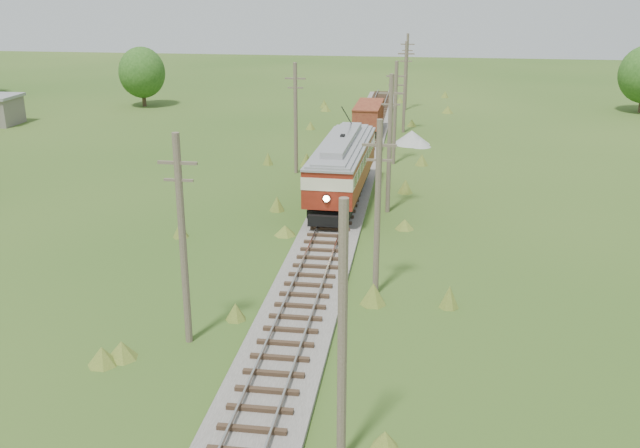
# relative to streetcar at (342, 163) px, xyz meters

# --- Properties ---
(railbed_main) EXTENTS (3.60, 96.00, 0.57)m
(railbed_main) POSITION_rel_streetcar_xyz_m (0.00, 1.47, -2.63)
(railbed_main) COLOR #605B54
(railbed_main) RESTS_ON ground
(streetcar) EXTENTS (3.51, 13.58, 6.18)m
(streetcar) POSITION_rel_streetcar_xyz_m (0.00, 0.00, 0.00)
(streetcar) COLOR black
(streetcar) RESTS_ON ground
(gondola) EXTENTS (2.58, 7.58, 2.51)m
(gondola) POSITION_rel_streetcar_xyz_m (0.00, 22.70, -0.91)
(gondola) COLOR black
(gondola) RESTS_ON ground
(gravel_pile) EXTENTS (3.51, 3.72, 1.28)m
(gravel_pile) POSITION_rel_streetcar_xyz_m (4.47, 19.03, -2.22)
(gravel_pile) COLOR gray
(gravel_pile) RESTS_ON ground
(utility_pole_r_1) EXTENTS (0.30, 0.30, 8.80)m
(utility_pole_r_1) POSITION_rel_streetcar_xyz_m (3.10, -27.53, 1.58)
(utility_pole_r_1) COLOR brown
(utility_pole_r_1) RESTS_ON ground
(utility_pole_r_2) EXTENTS (1.60, 0.30, 8.60)m
(utility_pole_r_2) POSITION_rel_streetcar_xyz_m (3.30, -14.53, 1.60)
(utility_pole_r_2) COLOR brown
(utility_pole_r_2) RESTS_ON ground
(utility_pole_r_3) EXTENTS (1.60, 0.30, 9.00)m
(utility_pole_r_3) POSITION_rel_streetcar_xyz_m (3.20, -1.53, 1.81)
(utility_pole_r_3) COLOR brown
(utility_pole_r_3) RESTS_ON ground
(utility_pole_r_4) EXTENTS (1.60, 0.30, 8.40)m
(utility_pole_r_4) POSITION_rel_streetcar_xyz_m (3.00, 11.47, 1.50)
(utility_pole_r_4) COLOR brown
(utility_pole_r_4) RESTS_ON ground
(utility_pole_r_5) EXTENTS (1.60, 0.30, 8.90)m
(utility_pole_r_5) POSITION_rel_streetcar_xyz_m (3.40, 24.47, 1.76)
(utility_pole_r_5) COLOR brown
(utility_pole_r_5) RESTS_ON ground
(utility_pole_r_6) EXTENTS (1.60, 0.30, 8.70)m
(utility_pole_r_6) POSITION_rel_streetcar_xyz_m (3.20, 37.47, 1.65)
(utility_pole_r_6) COLOR brown
(utility_pole_r_6) RESTS_ON ground
(utility_pole_l_a) EXTENTS (1.60, 0.30, 9.00)m
(utility_pole_l_a) POSITION_rel_streetcar_xyz_m (-4.20, -20.53, 1.81)
(utility_pole_l_a) COLOR brown
(utility_pole_l_a) RESTS_ON ground
(utility_pole_l_b) EXTENTS (1.60, 0.30, 8.60)m
(utility_pole_l_b) POSITION_rel_streetcar_xyz_m (-4.50, 7.47, 1.60)
(utility_pole_l_b) COLOR brown
(utility_pole_l_b) RESTS_ON ground
(tree_mid_a) EXTENTS (5.46, 5.46, 7.03)m
(tree_mid_a) POSITION_rel_streetcar_xyz_m (-28.00, 35.47, 1.20)
(tree_mid_a) COLOR #38281C
(tree_mid_a) RESTS_ON ground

